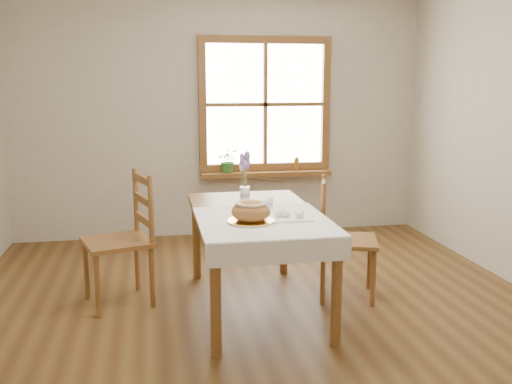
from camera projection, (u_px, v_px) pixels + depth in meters
ground at (264, 323)px, 4.08m from camera, size 5.00×5.00×0.00m
room_walls at (264, 80)px, 3.75m from camera, size 4.60×5.10×2.65m
window at (265, 104)px, 6.27m from camera, size 1.46×0.08×1.46m
window_sill at (266, 174)px, 6.35m from camera, size 1.46×0.20×0.05m
dining_table at (256, 223)px, 4.24m from camera, size 0.90×1.60×0.75m
table_linen at (264, 221)px, 3.93m from camera, size 0.91×0.99×0.01m
chair_left at (117, 240)px, 4.36m from camera, size 0.62×0.60×1.02m
chair_right at (348, 239)px, 4.50m from camera, size 0.58×0.57×0.96m
bread_plate at (251, 221)px, 3.86m from camera, size 0.34×0.34×0.02m
bread_loaf at (251, 210)px, 3.85m from camera, size 0.27×0.27×0.15m
egg_napkin at (290, 218)px, 3.97m from camera, size 0.28×0.24×0.01m
eggs at (290, 214)px, 3.96m from camera, size 0.22×0.20×0.05m
salt_shaker at (263, 206)px, 4.18m from camera, size 0.06×0.06×0.09m
pepper_shaker at (270, 203)px, 4.27m from camera, size 0.06×0.06×0.10m
flower_vase at (245, 194)px, 4.67m from camera, size 0.11×0.11×0.09m
lavender_bouquet at (245, 171)px, 4.64m from camera, size 0.15×0.15×0.28m
potted_plant at (228, 163)px, 6.25m from camera, size 0.27×0.29×0.20m
amber_bottle at (297, 164)px, 6.39m from camera, size 0.06×0.06×0.15m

